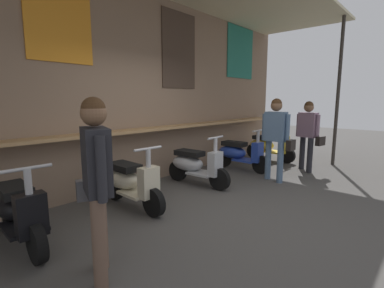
{
  "coord_description": "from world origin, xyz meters",
  "views": [
    {
      "loc": [
        -3.19,
        -2.37,
        1.61
      ],
      "look_at": [
        0.59,
        0.98,
        0.82
      ],
      "focal_mm": 26.33,
      "sensor_mm": 36.0,
      "label": 1
    }
  ],
  "objects_px": {
    "scooter_blue": "(238,153)",
    "shopper_passing": "(308,130)",
    "scooter_black": "(18,210)",
    "scooter_cream": "(129,181)",
    "shopper_browsing": "(96,172)",
    "scooter_silver": "(194,165)",
    "scooter_yellow": "(267,146)",
    "shopper_with_handbag": "(276,132)"
  },
  "relations": [
    {
      "from": "shopper_with_handbag",
      "to": "shopper_passing",
      "type": "height_order",
      "value": "shopper_with_handbag"
    },
    {
      "from": "scooter_black",
      "to": "scooter_cream",
      "type": "distance_m",
      "value": 1.51
    },
    {
      "from": "scooter_silver",
      "to": "scooter_blue",
      "type": "relative_size",
      "value": 1.0
    },
    {
      "from": "scooter_cream",
      "to": "shopper_passing",
      "type": "xyz_separation_m",
      "value": [
        4.01,
        -1.23,
        0.56
      ]
    },
    {
      "from": "shopper_browsing",
      "to": "scooter_silver",
      "type": "bearing_deg",
      "value": -134.45
    },
    {
      "from": "scooter_blue",
      "to": "shopper_with_handbag",
      "type": "bearing_deg",
      "value": -17.94
    },
    {
      "from": "scooter_silver",
      "to": "shopper_browsing",
      "type": "xyz_separation_m",
      "value": [
        -2.73,
        -1.25,
        0.6
      ]
    },
    {
      "from": "scooter_silver",
      "to": "shopper_with_handbag",
      "type": "bearing_deg",
      "value": 46.96
    },
    {
      "from": "scooter_silver",
      "to": "scooter_yellow",
      "type": "distance_m",
      "value": 3.01
    },
    {
      "from": "scooter_black",
      "to": "scooter_cream",
      "type": "height_order",
      "value": "same"
    },
    {
      "from": "scooter_blue",
      "to": "shopper_passing",
      "type": "relative_size",
      "value": 0.88
    },
    {
      "from": "scooter_black",
      "to": "scooter_silver",
      "type": "bearing_deg",
      "value": 92.64
    },
    {
      "from": "scooter_blue",
      "to": "shopper_with_handbag",
      "type": "height_order",
      "value": "shopper_with_handbag"
    },
    {
      "from": "scooter_silver",
      "to": "shopper_with_handbag",
      "type": "height_order",
      "value": "shopper_with_handbag"
    },
    {
      "from": "scooter_black",
      "to": "scooter_cream",
      "type": "relative_size",
      "value": 1.0
    },
    {
      "from": "scooter_silver",
      "to": "scooter_black",
      "type": "bearing_deg",
      "value": -93.14
    },
    {
      "from": "shopper_browsing",
      "to": "shopper_with_handbag",
      "type": "bearing_deg",
      "value": -156.12
    },
    {
      "from": "scooter_blue",
      "to": "shopper_passing",
      "type": "xyz_separation_m",
      "value": [
        0.94,
        -1.23,
        0.56
      ]
    },
    {
      "from": "shopper_with_handbag",
      "to": "shopper_passing",
      "type": "distance_m",
      "value": 1.27
    },
    {
      "from": "scooter_silver",
      "to": "shopper_with_handbag",
      "type": "relative_size",
      "value": 0.85
    },
    {
      "from": "scooter_cream",
      "to": "shopper_with_handbag",
      "type": "relative_size",
      "value": 0.85
    },
    {
      "from": "scooter_silver",
      "to": "shopper_passing",
      "type": "relative_size",
      "value": 0.89
    },
    {
      "from": "scooter_silver",
      "to": "shopper_browsing",
      "type": "bearing_deg",
      "value": -68.55
    },
    {
      "from": "scooter_black",
      "to": "scooter_silver",
      "type": "height_order",
      "value": "same"
    },
    {
      "from": "scooter_cream",
      "to": "shopper_browsing",
      "type": "bearing_deg",
      "value": -42.84
    },
    {
      "from": "scooter_silver",
      "to": "shopper_with_handbag",
      "type": "distance_m",
      "value": 1.74
    },
    {
      "from": "shopper_with_handbag",
      "to": "shopper_browsing",
      "type": "xyz_separation_m",
      "value": [
        -3.98,
        -0.2,
        -0.0
      ]
    },
    {
      "from": "scooter_blue",
      "to": "shopper_passing",
      "type": "distance_m",
      "value": 1.65
    },
    {
      "from": "scooter_black",
      "to": "scooter_yellow",
      "type": "distance_m",
      "value": 6.02
    },
    {
      "from": "scooter_black",
      "to": "shopper_browsing",
      "type": "bearing_deg",
      "value": 15.22
    },
    {
      "from": "scooter_silver",
      "to": "scooter_blue",
      "type": "distance_m",
      "value": 1.57
    },
    {
      "from": "shopper_browsing",
      "to": "scooter_yellow",
      "type": "bearing_deg",
      "value": -146.76
    },
    {
      "from": "shopper_with_handbag",
      "to": "shopper_browsing",
      "type": "bearing_deg",
      "value": -178.6
    },
    {
      "from": "scooter_blue",
      "to": "scooter_yellow",
      "type": "bearing_deg",
      "value": 88.8
    },
    {
      "from": "scooter_blue",
      "to": "shopper_browsing",
      "type": "height_order",
      "value": "shopper_browsing"
    },
    {
      "from": "scooter_silver",
      "to": "scooter_yellow",
      "type": "bearing_deg",
      "value": 86.86
    },
    {
      "from": "scooter_cream",
      "to": "shopper_with_handbag",
      "type": "distance_m",
      "value": 3.01
    },
    {
      "from": "scooter_yellow",
      "to": "shopper_browsing",
      "type": "relative_size",
      "value": 0.86
    },
    {
      "from": "scooter_blue",
      "to": "shopper_with_handbag",
      "type": "xyz_separation_m",
      "value": [
        -0.31,
        -1.05,
        0.61
      ]
    },
    {
      "from": "shopper_with_handbag",
      "to": "scooter_silver",
      "type": "bearing_deg",
      "value": 138.57
    },
    {
      "from": "shopper_passing",
      "to": "scooter_silver",
      "type": "bearing_deg",
      "value": 164.41
    },
    {
      "from": "scooter_black",
      "to": "scooter_blue",
      "type": "bearing_deg",
      "value": 92.64
    }
  ]
}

